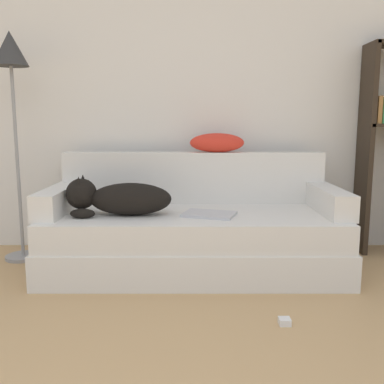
{
  "coord_description": "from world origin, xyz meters",
  "views": [
    {
      "loc": [
        0.23,
        -0.48,
        0.99
      ],
      "look_at": [
        0.24,
        2.23,
        0.55
      ],
      "focal_mm": 40.0,
      "sensor_mm": 36.0,
      "label": 1
    }
  ],
  "objects": [
    {
      "name": "couch_backrest",
      "position": [
        0.24,
        2.68,
        0.59
      ],
      "size": [
        1.92,
        0.15,
        0.38
      ],
      "color": "silver",
      "rests_on": "couch"
    },
    {
      "name": "couch_arm_left",
      "position": [
        -0.66,
        2.32,
        0.48
      ],
      "size": [
        0.15,
        0.67,
        0.16
      ],
      "color": "silver",
      "rests_on": "couch"
    },
    {
      "name": "floor_lamp",
      "position": [
        -1.02,
        2.56,
        1.31
      ],
      "size": [
        0.26,
        0.26,
        1.61
      ],
      "color": "gray",
      "rests_on": "ground_plane"
    },
    {
      "name": "couch_arm_right",
      "position": [
        1.14,
        2.32,
        0.48
      ],
      "size": [
        0.15,
        0.67,
        0.16
      ],
      "color": "silver",
      "rests_on": "couch"
    },
    {
      "name": "laptop",
      "position": [
        0.34,
        2.2,
        0.41
      ],
      "size": [
        0.38,
        0.31,
        0.02
      ],
      "rotation": [
        0.0,
        0.0,
        -0.31
      ],
      "color": "#B7B7BC",
      "rests_on": "couch"
    },
    {
      "name": "dog",
      "position": [
        -0.25,
        2.22,
        0.52
      ],
      "size": [
        0.68,
        0.25,
        0.26
      ],
      "color": "black",
      "rests_on": "couch"
    },
    {
      "name": "couch",
      "position": [
        0.24,
        2.32,
        0.2
      ],
      "size": [
        1.96,
        0.86,
        0.4
      ],
      "color": "silver",
      "rests_on": "ground_plane"
    },
    {
      "name": "power_adapter",
      "position": [
        0.69,
        1.5,
        0.02
      ],
      "size": [
        0.06,
        0.06,
        0.03
      ],
      "color": "silver",
      "rests_on": "ground_plane"
    },
    {
      "name": "throw_pillow",
      "position": [
        0.41,
        2.67,
        0.85
      ],
      "size": [
        0.4,
        0.18,
        0.14
      ],
      "color": "red",
      "rests_on": "couch_backrest"
    },
    {
      "name": "wall_back",
      "position": [
        0.0,
        2.94,
        1.35
      ],
      "size": [
        7.21,
        0.06,
        2.7
      ],
      "color": "silver",
      "rests_on": "ground_plane"
    }
  ]
}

